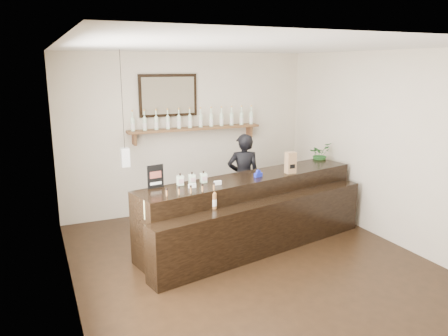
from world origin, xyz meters
The scene contains 10 objects.
ground centered at (0.00, 0.00, 0.00)m, with size 5.00×5.00×0.00m, color black.
room_shell centered at (0.00, 0.00, 1.70)m, with size 5.00×5.00×5.00m.
back_wall_decor centered at (-0.15, 2.37, 1.76)m, with size 2.66×0.96×1.69m.
counter centered at (0.34, 0.57, 0.47)m, with size 3.63×1.68×1.17m.
promo_sign centered at (-1.10, 0.65, 1.16)m, with size 0.22×0.06×0.31m.
paper_bag centered at (0.97, 0.63, 1.16)m, with size 0.15×0.11×0.32m.
tape_dispenser centered at (0.42, 0.62, 1.04)m, with size 0.14×0.08×0.11m.
side_cabinet centered at (2.00, 1.31, 0.44)m, with size 0.59×0.70×0.87m.
potted_plant centered at (2.00, 1.31, 1.08)m, with size 0.37×0.32×0.41m, color #286629.
shopkeeper centered at (0.64, 1.55, 0.84)m, with size 0.61×0.40×1.69m, color black.
Camera 1 is at (-2.53, -4.79, 2.59)m, focal length 35.00 mm.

